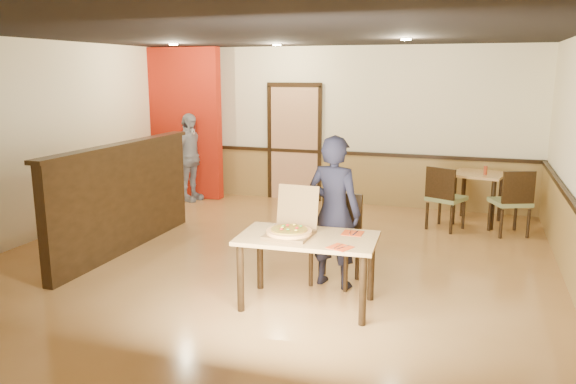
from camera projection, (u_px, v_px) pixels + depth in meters
name	position (u px, v px, depth m)	size (l,w,h in m)	color
floor	(271.00, 260.00, 7.14)	(7.00, 7.00, 0.00)	#BE884A
ceiling	(269.00, 33.00, 6.55)	(7.00, 7.00, 0.00)	black
wall_back	(338.00, 126.00, 10.09)	(7.00, 7.00, 0.00)	#F9EFC3
wall_left	(38.00, 140.00, 7.94)	(7.00, 7.00, 0.00)	#F9EFC3
wainscot_back	(336.00, 178.00, 10.27)	(7.00, 0.04, 0.90)	olive
chair_rail_back	(336.00, 153.00, 10.15)	(7.00, 0.06, 0.06)	black
wainscot_right	(576.00, 254.00, 5.97)	(0.04, 7.00, 0.90)	olive
back_door	(295.00, 144.00, 10.38)	(0.90, 0.06, 2.10)	tan
booth_partition	(124.00, 196.00, 7.43)	(0.20, 3.10, 1.44)	black
red_accent_panel	(181.00, 123.00, 10.53)	(1.60, 0.20, 2.78)	#A31B0B
spot_a	(174.00, 44.00, 8.94)	(0.14, 0.14, 0.02)	#FFF7B2
spot_b	(277.00, 45.00, 9.12)	(0.14, 0.14, 0.02)	#FFF7B2
spot_c	(406.00, 39.00, 7.51)	(0.14, 0.14, 0.02)	#FFF7B2
main_table	(308.00, 247.00, 5.65)	(1.42, 0.86, 0.74)	tan
diner_chair	(337.00, 235.00, 6.35)	(0.55, 0.55, 1.00)	olive
side_chair_left	(444.00, 196.00, 8.41)	(0.64, 0.64, 0.97)	olive
side_chair_right	(513.00, 200.00, 8.11)	(0.64, 0.64, 0.98)	olive
side_table	(478.00, 184.00, 8.82)	(0.90, 0.90, 0.80)	tan
diner	(334.00, 212.00, 6.15)	(0.62, 0.41, 1.70)	black
passerby	(189.00, 157.00, 10.31)	(0.95, 0.39, 1.62)	gray
pizza_box	(291.00, 229.00, 5.66)	(0.46, 0.54, 0.47)	brown
pizza	(289.00, 232.00, 5.62)	(0.46, 0.46, 0.03)	#F3AD58
napkin_near	(340.00, 247.00, 5.27)	(0.26, 0.26, 0.01)	#C2370D
napkin_far	(353.00, 233.00, 5.73)	(0.21, 0.21, 0.01)	#C2370D
condiment	(485.00, 170.00, 8.61)	(0.06, 0.06, 0.14)	#97361B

